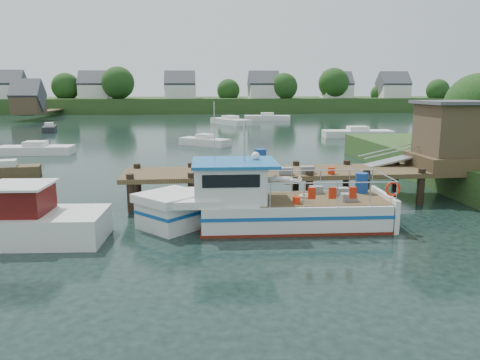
{
  "coord_description": "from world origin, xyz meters",
  "views": [
    {
      "loc": [
        -2.98,
        -20.4,
        5.07
      ],
      "look_at": [
        -1.0,
        -1.5,
        1.3
      ],
      "focal_mm": 35.0,
      "sensor_mm": 36.0,
      "label": 1
    }
  ],
  "objects": [
    {
      "name": "moored_a",
      "position": [
        -14.89,
        16.75,
        0.38
      ],
      "size": [
        5.62,
        2.09,
        1.02
      ],
      "rotation": [
        0.0,
        0.0,
        -0.39
      ],
      "color": "silver",
      "rests_on": "ground"
    },
    {
      "name": "moored_d",
      "position": [
        2.52,
        45.09,
        0.45
      ],
      "size": [
        5.37,
        7.52,
        1.22
      ],
      "rotation": [
        0.0,
        0.0,
        -0.07
      ],
      "color": "silver",
      "rests_on": "ground"
    },
    {
      "name": "moored_e",
      "position": [
        -19.3,
        35.89,
        0.4
      ],
      "size": [
        2.06,
        4.11,
        1.08
      ],
      "rotation": [
        0.0,
        0.0,
        0.37
      ],
      "color": "black",
      "rests_on": "ground"
    },
    {
      "name": "moored_c",
      "position": [
        14.22,
        26.51,
        0.41
      ],
      "size": [
        7.25,
        2.97,
        1.12
      ],
      "rotation": [
        0.0,
        0.0,
        -0.26
      ],
      "color": "silver",
      "rests_on": "ground"
    },
    {
      "name": "ground_plane",
      "position": [
        0.0,
        0.0,
        0.0
      ],
      "size": [
        160.0,
        160.0,
        0.0
      ],
      "primitive_type": "plane",
      "color": "black"
    },
    {
      "name": "lobster_boat",
      "position": [
        -0.44,
        -3.86,
        0.83
      ],
      "size": [
        9.65,
        3.12,
        4.6
      ],
      "rotation": [
        0.0,
        0.0,
        -0.04
      ],
      "color": "silver",
      "rests_on": "ground"
    },
    {
      "name": "moored_rowboat",
      "position": [
        -13.47,
        7.23,
        0.37
      ],
      "size": [
        3.61,
        1.82,
        1.0
      ],
      "rotation": [
        0.0,
        0.0,
        -0.33
      ],
      "color": "#4D3C24",
      "rests_on": "ground"
    },
    {
      "name": "moored_b",
      "position": [
        -1.79,
        20.92,
        0.38
      ],
      "size": [
        4.65,
        4.16,
        1.03
      ],
      "rotation": [
        0.0,
        0.0,
        -0.06
      ],
      "color": "silver",
      "rests_on": "ground"
    },
    {
      "name": "far_shore",
      "position": [
        0.01,
        82.37,
        2.1
      ],
      "size": [
        140.0,
        42.55,
        9.22
      ],
      "color": "#2C491E",
      "rests_on": "ground"
    },
    {
      "name": "moored_far",
      "position": [
        8.95,
        52.4,
        0.45
      ],
      "size": [
        7.42,
        3.6,
        1.21
      ],
      "rotation": [
        0.0,
        0.0,
        0.09
      ],
      "color": "silver",
      "rests_on": "ground"
    },
    {
      "name": "dock",
      "position": [
        6.51,
        0.01,
        2.24
      ],
      "size": [
        16.6,
        3.0,
        4.78
      ],
      "color": "#4D3C24",
      "rests_on": "ground"
    }
  ]
}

